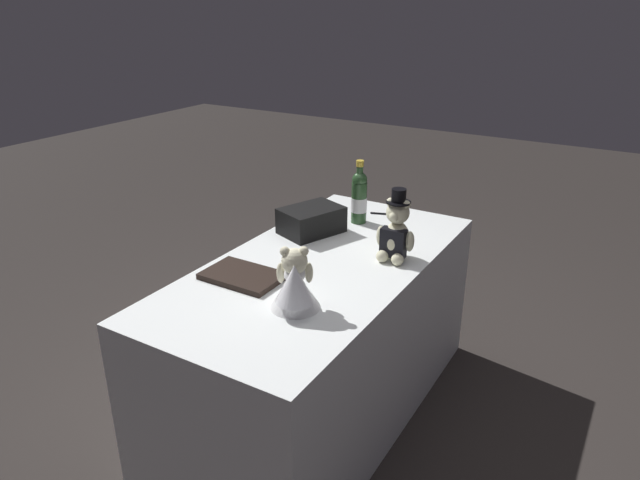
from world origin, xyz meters
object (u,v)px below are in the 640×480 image
object	(u,v)px
teddy_bear_groom	(396,233)
signing_pen	(383,214)
teddy_bear_bride	(295,284)
champagne_bottle	(359,197)
guestbook	(243,276)
gift_case_black	(311,220)

from	to	relation	value
teddy_bear_groom	signing_pen	size ratio (longest dim) A/B	2.49
teddy_bear_bride	teddy_bear_groom	bearing A→B (deg)	167.58
champagne_bottle	guestbook	size ratio (longest dim) A/B	1.02
teddy_bear_groom	gift_case_black	bearing A→B (deg)	-98.79
gift_case_black	teddy_bear_bride	bearing A→B (deg)	27.18
teddy_bear_groom	champagne_bottle	world-z (taller)	champagne_bottle
gift_case_black	champagne_bottle	bearing A→B (deg)	151.63
champagne_bottle	gift_case_black	size ratio (longest dim) A/B	0.95
teddy_bear_groom	gift_case_black	xyz separation A→B (m)	(-0.07, -0.45, -0.06)
champagne_bottle	gift_case_black	bearing A→B (deg)	-28.37
teddy_bear_groom	champagne_bottle	bearing A→B (deg)	-132.78
teddy_bear_bride	champagne_bottle	size ratio (longest dim) A/B	0.75
teddy_bear_groom	teddy_bear_bride	size ratio (longest dim) A/B	1.30
teddy_bear_bride	guestbook	xyz separation A→B (m)	(-0.09, -0.30, -0.09)
champagne_bottle	signing_pen	bearing A→B (deg)	159.28
signing_pen	gift_case_black	distance (m)	0.43
champagne_bottle	guestbook	xyz separation A→B (m)	(0.77, -0.10, -0.12)
signing_pen	guestbook	distance (m)	0.95
teddy_bear_bride	champagne_bottle	distance (m)	0.89
champagne_bottle	guestbook	world-z (taller)	champagne_bottle
teddy_bear_groom	signing_pen	xyz separation A→B (m)	(-0.46, -0.27, -0.11)
champagne_bottle	gift_case_black	distance (m)	0.27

